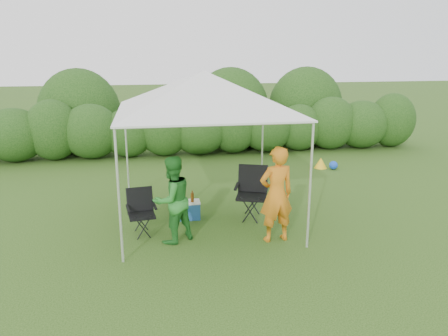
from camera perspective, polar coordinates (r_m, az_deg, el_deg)
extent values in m
plane|color=#385B1D|center=(8.07, -1.90, -8.06)|extent=(70.00, 70.00, 0.00)
ellipsoid|color=#284F18|center=(14.10, -25.76, 3.89)|extent=(1.80, 1.53, 1.57)
cylinder|color=#382616|center=(14.22, -25.46, 1.38)|extent=(0.12, 0.12, 0.30)
ellipsoid|color=#284F18|center=(13.82, -21.48, 4.63)|extent=(1.57, 1.34, 1.80)
cylinder|color=#382616|center=(13.96, -21.18, 1.61)|extent=(0.12, 0.12, 0.30)
ellipsoid|color=#284F18|center=(13.66, -16.98, 4.59)|extent=(1.72, 1.47, 1.65)
cylinder|color=#382616|center=(13.79, -16.76, 1.83)|extent=(0.12, 0.12, 0.30)
ellipsoid|color=#284F18|center=(13.58, -12.40, 4.51)|extent=(1.50, 1.28, 1.50)
cylinder|color=#382616|center=(13.70, -12.26, 2.05)|extent=(0.12, 0.12, 0.30)
ellipsoid|color=#284F18|center=(13.55, -7.83, 5.19)|extent=(1.65, 1.40, 1.73)
cylinder|color=#382616|center=(13.69, -7.72, 2.26)|extent=(0.12, 0.12, 0.30)
ellipsoid|color=#284F18|center=(13.65, -3.24, 5.06)|extent=(1.80, 1.53, 1.57)
cylinder|color=#382616|center=(13.77, -3.21, 2.45)|extent=(0.12, 0.12, 0.30)
ellipsoid|color=#284F18|center=(13.79, 1.25, 5.66)|extent=(1.58, 1.34, 1.80)
cylinder|color=#382616|center=(13.94, 1.23, 2.62)|extent=(0.12, 0.12, 0.30)
ellipsoid|color=#284F18|center=(14.05, 5.61, 5.46)|extent=(1.72, 1.47, 1.65)
cylinder|color=#382616|center=(14.18, 5.54, 2.78)|extent=(0.12, 0.12, 0.30)
ellipsoid|color=#284F18|center=(14.39, 9.78, 5.24)|extent=(1.50, 1.28, 1.50)
cylinder|color=#382616|center=(14.51, 9.68, 2.91)|extent=(0.12, 0.12, 0.30)
ellipsoid|color=#284F18|center=(14.77, 13.79, 5.72)|extent=(1.65, 1.40, 1.73)
cylinder|color=#382616|center=(14.90, 13.62, 3.02)|extent=(0.12, 0.12, 0.30)
ellipsoid|color=#284F18|center=(15.25, 17.53, 5.45)|extent=(1.80, 1.53, 1.57)
cylinder|color=#382616|center=(15.36, 17.34, 3.11)|extent=(0.12, 0.12, 0.30)
ellipsoid|color=#284F18|center=(15.76, 21.09, 5.85)|extent=(1.57, 1.34, 1.80)
cylinder|color=#382616|center=(15.89, 20.83, 3.19)|extent=(0.12, 0.12, 0.30)
cylinder|color=silver|center=(6.71, -13.56, -3.81)|extent=(0.04, 0.04, 2.10)
cylinder|color=silver|center=(7.15, 11.18, -2.48)|extent=(0.04, 0.04, 2.10)
cylinder|color=silver|center=(9.60, -12.58, 1.97)|extent=(0.04, 0.04, 2.10)
cylinder|color=silver|center=(9.91, 5.02, 2.70)|extent=(0.04, 0.04, 2.10)
cube|color=white|center=(7.98, -2.55, 7.47)|extent=(3.10, 3.10, 0.03)
pyramid|color=white|center=(7.94, -2.58, 10.08)|extent=(3.10, 3.10, 0.70)
cube|color=black|center=(8.45, 3.60, -3.72)|extent=(0.69, 0.67, 0.05)
cube|color=black|center=(8.58, 3.79, -1.32)|extent=(0.58, 0.32, 0.53)
cube|color=black|center=(8.42, 1.67, -2.39)|extent=(0.20, 0.46, 0.03)
cube|color=black|center=(8.37, 5.60, -2.56)|extent=(0.20, 0.46, 0.03)
cylinder|color=black|center=(8.33, 1.81, -5.63)|extent=(0.03, 0.03, 0.45)
cylinder|color=black|center=(8.29, 5.05, -5.79)|extent=(0.03, 0.03, 0.45)
cylinder|color=black|center=(8.77, 2.19, -4.54)|extent=(0.03, 0.03, 0.45)
cylinder|color=black|center=(8.73, 5.27, -4.69)|extent=(0.03, 0.03, 0.45)
cube|color=black|center=(7.87, -10.69, -6.10)|extent=(0.50, 0.47, 0.04)
cube|color=black|center=(7.97, -10.94, -3.99)|extent=(0.46, 0.18, 0.43)
cube|color=black|center=(7.80, -12.46, -5.18)|extent=(0.09, 0.38, 0.03)
cube|color=black|center=(7.84, -9.05, -4.89)|extent=(0.09, 0.38, 0.03)
cylinder|color=black|center=(7.75, -11.87, -7.96)|extent=(0.02, 0.02, 0.36)
cylinder|color=black|center=(7.78, -9.06, -7.71)|extent=(0.02, 0.02, 0.36)
cylinder|color=black|center=(8.10, -12.13, -6.93)|extent=(0.02, 0.02, 0.36)
cylinder|color=black|center=(8.13, -9.46, -6.70)|extent=(0.02, 0.02, 0.36)
imported|color=orange|center=(7.41, 6.85, -3.44)|extent=(0.66, 0.48, 1.66)
imported|color=#2A822C|center=(7.40, -6.77, -4.15)|extent=(0.92, 0.87, 1.50)
cube|color=#205195|center=(8.55, -4.55, -5.57)|extent=(0.40, 0.29, 0.32)
cube|color=silver|center=(8.49, -4.58, -4.46)|extent=(0.42, 0.31, 0.03)
cylinder|color=#592D0C|center=(8.41, -4.16, -3.70)|extent=(0.06, 0.06, 0.23)
cone|color=yellow|center=(12.41, 12.52, 0.65)|extent=(0.35, 0.35, 0.29)
sphere|color=blue|center=(12.36, 14.09, 0.36)|extent=(0.23, 0.23, 0.23)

